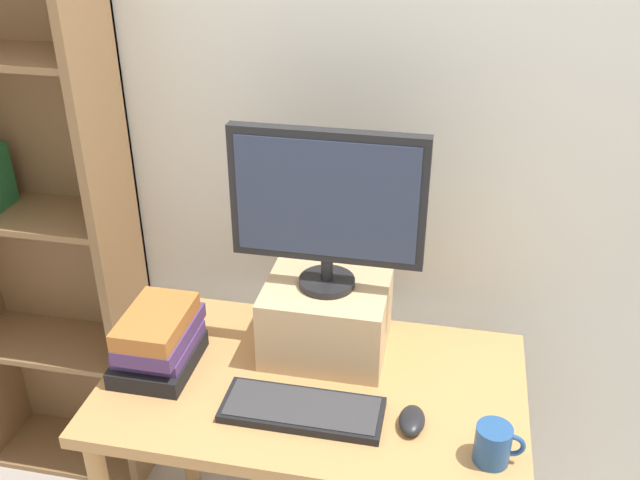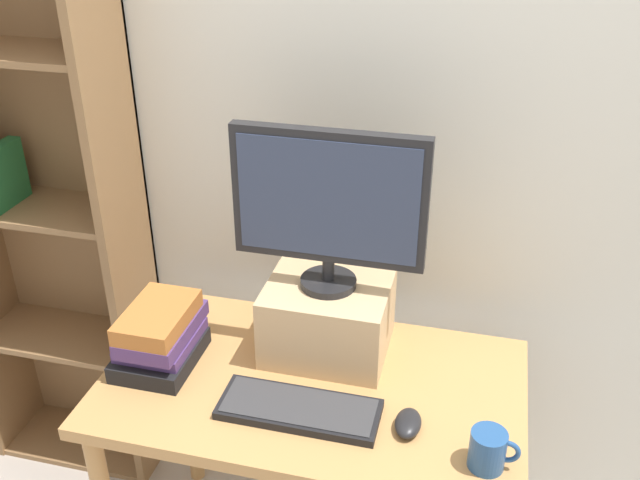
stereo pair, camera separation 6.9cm
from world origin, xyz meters
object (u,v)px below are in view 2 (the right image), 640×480
(bookshelf_unit, at_px, (41,203))
(coffee_mug, at_px, (489,450))
(book_stack, at_px, (160,336))
(keyboard, at_px, (300,409))
(riser_box, at_px, (328,317))
(computer_monitor, at_px, (329,204))
(desk, at_px, (312,411))
(computer_mouse, at_px, (408,423))

(bookshelf_unit, distance_m, coffee_mug, 1.55)
(book_stack, bearing_deg, bookshelf_unit, 147.37)
(bookshelf_unit, distance_m, keyboard, 1.12)
(riser_box, xyz_separation_m, computer_monitor, (-0.00, -0.00, 0.35))
(desk, distance_m, computer_mouse, 0.32)
(bookshelf_unit, relative_size, computer_monitor, 3.94)
(keyboard, height_order, coffee_mug, coffee_mug)
(computer_mouse, bearing_deg, coffee_mug, -21.19)
(desk, distance_m, bookshelf_unit, 1.10)
(computer_monitor, distance_m, book_stack, 0.59)
(riser_box, bearing_deg, coffee_mug, -36.80)
(desk, xyz_separation_m, keyboard, (0.00, -0.12, 0.11))
(computer_monitor, height_order, computer_mouse, computer_monitor)
(coffee_mug, bearing_deg, riser_box, 143.20)
(riser_box, height_order, keyboard, riser_box)
(bookshelf_unit, bearing_deg, computer_monitor, -11.23)
(bookshelf_unit, height_order, computer_mouse, bookshelf_unit)
(bookshelf_unit, height_order, riser_box, bookshelf_unit)
(keyboard, bearing_deg, desk, 90.90)
(desk, xyz_separation_m, riser_box, (0.01, 0.15, 0.21))
(coffee_mug, bearing_deg, computer_mouse, 158.81)
(computer_monitor, distance_m, coffee_mug, 0.69)
(computer_monitor, xyz_separation_m, keyboard, (-0.00, -0.27, -0.44))
(bookshelf_unit, relative_size, book_stack, 7.35)
(bookshelf_unit, xyz_separation_m, riser_box, (0.99, -0.20, -0.14))
(keyboard, relative_size, book_stack, 1.50)
(riser_box, xyz_separation_m, keyboard, (-0.00, -0.28, -0.09))
(book_stack, bearing_deg, keyboard, -14.61)
(desk, height_order, computer_mouse, computer_mouse)
(riser_box, bearing_deg, book_stack, -158.68)
(bookshelf_unit, height_order, computer_monitor, bookshelf_unit)
(desk, bearing_deg, computer_mouse, -22.72)
(desk, height_order, keyboard, keyboard)
(desk, relative_size, keyboard, 2.75)
(bookshelf_unit, xyz_separation_m, computer_monitor, (0.99, -0.20, 0.21))
(desk, xyz_separation_m, computer_mouse, (0.27, -0.11, 0.12))
(desk, height_order, riser_box, riser_box)
(computer_mouse, xyz_separation_m, book_stack, (-0.69, 0.10, 0.06))
(keyboard, bearing_deg, coffee_mug, -7.86)
(riser_box, relative_size, keyboard, 0.82)
(keyboard, distance_m, book_stack, 0.44)
(riser_box, height_order, book_stack, riser_box)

